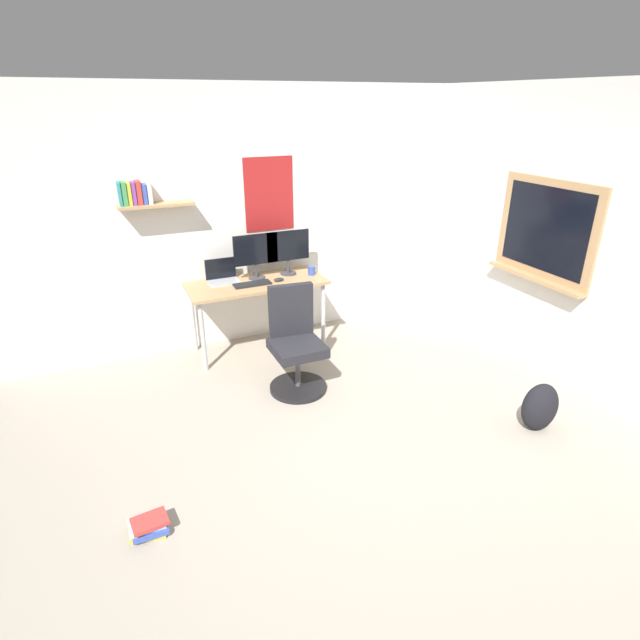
# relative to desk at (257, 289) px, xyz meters

# --- Properties ---
(ground_plane) EXTENTS (5.20, 5.20, 0.00)m
(ground_plane) POSITION_rel_desk_xyz_m (-0.01, -2.07, -0.67)
(ground_plane) COLOR #9E9384
(ground_plane) RESTS_ON ground
(wall_back) EXTENTS (5.00, 0.30, 2.60)m
(wall_back) POSITION_rel_desk_xyz_m (-0.02, 0.38, 0.64)
(wall_back) COLOR silver
(wall_back) RESTS_ON ground
(wall_right) EXTENTS (0.22, 5.00, 2.60)m
(wall_right) POSITION_rel_desk_xyz_m (2.44, -2.05, 0.63)
(wall_right) COLOR silver
(wall_right) RESTS_ON ground
(desk) EXTENTS (1.39, 0.60, 0.75)m
(desk) POSITION_rel_desk_xyz_m (0.00, 0.00, 0.00)
(desk) COLOR tan
(desk) RESTS_ON ground
(office_chair) EXTENTS (0.52, 0.52, 0.95)m
(office_chair) POSITION_rel_desk_xyz_m (0.06, -0.88, -0.26)
(office_chair) COLOR black
(office_chair) RESTS_ON ground
(laptop) EXTENTS (0.31, 0.21, 0.23)m
(laptop) POSITION_rel_desk_xyz_m (-0.31, 0.14, 0.14)
(laptop) COLOR #ADAFB5
(laptop) RESTS_ON desk
(monitor_primary) EXTENTS (0.46, 0.17, 0.46)m
(monitor_primary) POSITION_rel_desk_xyz_m (0.03, 0.10, 0.35)
(monitor_primary) COLOR #38383D
(monitor_primary) RESTS_ON desk
(monitor_secondary) EXTENTS (0.46, 0.17, 0.46)m
(monitor_secondary) POSITION_rel_desk_xyz_m (0.38, 0.10, 0.35)
(monitor_secondary) COLOR #38383D
(monitor_secondary) RESTS_ON desk
(keyboard) EXTENTS (0.37, 0.13, 0.02)m
(keyboard) POSITION_rel_desk_xyz_m (-0.07, -0.07, 0.09)
(keyboard) COLOR black
(keyboard) RESTS_ON desk
(computer_mouse) EXTENTS (0.10, 0.06, 0.03)m
(computer_mouse) POSITION_rel_desk_xyz_m (0.21, -0.07, 0.10)
(computer_mouse) COLOR #262628
(computer_mouse) RESTS_ON desk
(coffee_mug) EXTENTS (0.08, 0.08, 0.09)m
(coffee_mug) POSITION_rel_desk_xyz_m (0.59, -0.02, 0.13)
(coffee_mug) COLOR #334CA5
(coffee_mug) RESTS_ON desk
(backpack) EXTENTS (0.32, 0.22, 0.41)m
(backpack) POSITION_rel_desk_xyz_m (1.58, -2.29, -0.46)
(backpack) COLOR black
(backpack) RESTS_ON ground
(book_stack_on_floor) EXTENTS (0.24, 0.19, 0.11)m
(book_stack_on_floor) POSITION_rel_desk_xyz_m (-1.40, -2.12, -0.61)
(book_stack_on_floor) COLOR gold
(book_stack_on_floor) RESTS_ON ground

